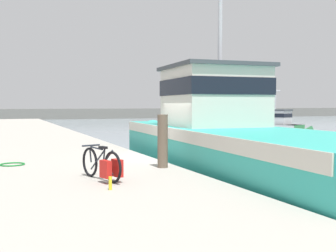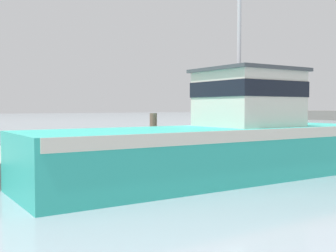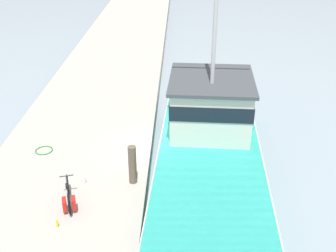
# 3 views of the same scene
# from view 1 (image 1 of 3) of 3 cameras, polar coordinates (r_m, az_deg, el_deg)

# --- Properties ---
(ground_plane) EXTENTS (320.00, 320.00, 0.00)m
(ground_plane) POSITION_cam_1_polar(r_m,az_deg,el_deg) (13.64, 0.51, -7.44)
(ground_plane) COLOR #84939E
(dock_pier) EXTENTS (5.92, 80.00, 0.79)m
(dock_pier) POSITION_cam_1_polar(r_m,az_deg,el_deg) (12.65, -15.03, -6.52)
(dock_pier) COLOR #A39E93
(dock_pier) RESTS_ON ground_plane
(far_shoreline) EXTENTS (180.00, 5.00, 1.80)m
(far_shoreline) POSITION_cam_1_polar(r_m,az_deg,el_deg) (82.67, 3.17, 1.80)
(far_shoreline) COLOR slate
(far_shoreline) RESTS_ON ground_plane
(fishing_boat_main) EXTENTS (4.21, 15.11, 8.73)m
(fishing_boat_main) POSITION_cam_1_polar(r_m,az_deg,el_deg) (13.36, 7.86, -2.01)
(fishing_boat_main) COLOR teal
(fishing_boat_main) RESTS_ON ground_plane
(boat_orange_near) EXTENTS (5.70, 6.54, 5.03)m
(boat_orange_near) POSITION_cam_1_polar(r_m,az_deg,el_deg) (63.74, 9.17, 1.38)
(boat_orange_near) COLOR silver
(boat_orange_near) RESTS_ON ground_plane
(boat_red_outer) EXTENTS (3.55, 5.71, 4.03)m
(boat_red_outer) POSITION_cam_1_polar(r_m,az_deg,el_deg) (33.75, 14.20, -0.00)
(boat_red_outer) COLOR #337F47
(boat_red_outer) RESTS_ON ground_plane
(bicycle_touring) EXTENTS (0.70, 1.65, 0.75)m
(bicycle_touring) POSITION_cam_1_polar(r_m,az_deg,el_deg) (9.26, -8.64, -5.26)
(bicycle_touring) COLOR black
(bicycle_touring) RESTS_ON dock_pier
(mooring_post) EXTENTS (0.27, 0.27, 1.40)m
(mooring_post) POSITION_cam_1_polar(r_m,az_deg,el_deg) (11.04, -0.73, -2.05)
(mooring_post) COLOR brown
(mooring_post) RESTS_ON dock_pier
(hose_coil) EXTENTS (0.67, 0.67, 0.04)m
(hose_coil) POSITION_cam_1_polar(r_m,az_deg,el_deg) (12.34, -20.34, -4.89)
(hose_coil) COLOR #197A2D
(hose_coil) RESTS_ON dock_pier
(water_bottle_on_curb) EXTENTS (0.06, 0.06, 0.24)m
(water_bottle_on_curb) POSITION_cam_1_polar(r_m,az_deg,el_deg) (10.53, -8.85, -5.48)
(water_bottle_on_curb) COLOR silver
(water_bottle_on_curb) RESTS_ON dock_pier
(water_bottle_by_bike) EXTENTS (0.07, 0.07, 0.26)m
(water_bottle_by_bike) POSITION_cam_1_polar(r_m,az_deg,el_deg) (8.30, -7.82, -7.69)
(water_bottle_by_bike) COLOR yellow
(water_bottle_by_bike) RESTS_ON dock_pier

